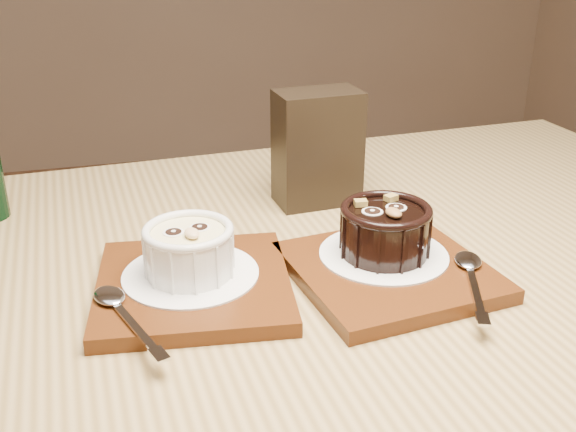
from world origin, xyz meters
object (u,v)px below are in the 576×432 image
(tray_left, at_px, (194,286))
(condiment_stand, at_px, (317,148))
(ramekin_white, at_px, (189,248))
(table, at_px, (293,356))
(ramekin_dark, at_px, (385,228))
(tray_right, at_px, (389,271))

(tray_left, bearing_deg, condiment_stand, 45.60)
(ramekin_white, bearing_deg, tray_left, -91.42)
(table, bearing_deg, tray_left, 178.61)
(condiment_stand, bearing_deg, table, -113.72)
(table, distance_m, condiment_stand, 0.26)
(ramekin_dark, bearing_deg, ramekin_white, 169.80)
(ramekin_dark, bearing_deg, table, 173.09)
(tray_left, relative_size, ramekin_white, 2.11)
(table, height_order, tray_right, tray_right)
(table, height_order, ramekin_dark, ramekin_dark)
(tray_left, relative_size, condiment_stand, 1.29)
(tray_left, height_order, tray_right, same)
(ramekin_white, relative_size, ramekin_dark, 0.94)
(ramekin_white, height_order, ramekin_dark, ramekin_dark)
(ramekin_white, relative_size, tray_right, 0.47)
(tray_left, xyz_separation_m, condiment_stand, (0.18, 0.18, 0.06))
(table, xyz_separation_m, tray_left, (-0.10, 0.00, 0.10))
(table, xyz_separation_m, ramekin_white, (-0.10, 0.01, 0.13))
(ramekin_white, xyz_separation_m, tray_right, (0.19, -0.03, -0.04))
(table, relative_size, condiment_stand, 8.89)
(table, bearing_deg, ramekin_dark, 0.35)
(tray_right, bearing_deg, table, 167.41)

